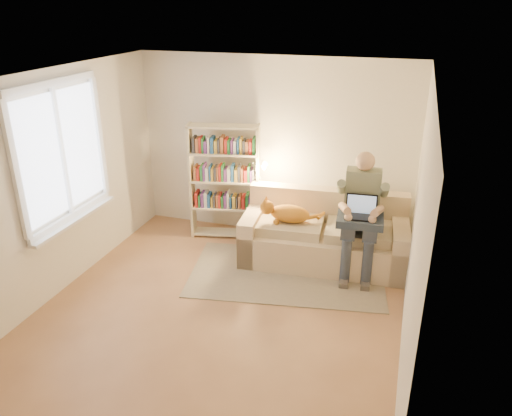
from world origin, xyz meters
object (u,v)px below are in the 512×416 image
(sofa, at_px, (324,238))
(person, at_px, (361,208))
(laptop, at_px, (364,211))
(bookshelf, at_px, (225,176))
(cat, at_px, (284,213))

(sofa, bearing_deg, person, -19.62)
(sofa, xyz_separation_m, laptop, (0.51, -0.26, 0.56))
(sofa, distance_m, bookshelf, 1.67)
(sofa, height_order, person, person)
(cat, xyz_separation_m, laptop, (1.02, -0.08, 0.19))
(person, distance_m, cat, 0.99)
(sofa, xyz_separation_m, bookshelf, (-1.53, 0.32, 0.60))
(cat, relative_size, bookshelf, 0.46)
(person, height_order, laptop, person)
(person, distance_m, bookshelf, 2.04)
(cat, bearing_deg, person, -1.33)
(laptop, bearing_deg, sofa, 147.99)
(person, bearing_deg, cat, 178.67)
(sofa, bearing_deg, bookshelf, 163.66)
(sofa, distance_m, cat, 0.66)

